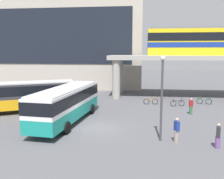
# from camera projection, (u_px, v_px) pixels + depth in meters

# --- Properties ---
(ground_plane) EXTENTS (120.00, 120.00, 0.00)m
(ground_plane) POSITION_uv_depth(u_px,v_px,m) (110.00, 104.00, 30.77)
(ground_plane) COLOR #515156
(station_building) EXTENTS (31.70, 13.04, 16.38)m
(station_building) POSITION_uv_depth(u_px,v_px,m) (60.00, 43.00, 47.86)
(station_building) COLOR #B2A899
(station_building) RESTS_ON ground_plane
(elevated_platform) EXTENTS (30.88, 7.01, 5.91)m
(elevated_platform) POSITION_uv_depth(u_px,v_px,m) (219.00, 61.00, 34.56)
(elevated_platform) COLOR #9E9B93
(elevated_platform) RESTS_ON ground_plane
(bus_main) EXTENTS (3.70, 11.25, 3.22)m
(bus_main) POSITION_uv_depth(u_px,v_px,m) (67.00, 101.00, 22.37)
(bus_main) COLOR teal
(bus_main) RESTS_ON ground_plane
(bus_secondary) EXTENTS (10.98, 7.32, 3.22)m
(bus_secondary) POSITION_uv_depth(u_px,v_px,m) (25.00, 94.00, 26.37)
(bus_secondary) COLOR orange
(bus_secondary) RESTS_ON ground_plane
(bicycle_green) EXTENTS (1.75, 0.51, 1.04)m
(bicycle_green) POSITION_uv_depth(u_px,v_px,m) (204.00, 101.00, 30.65)
(bicycle_green) COLOR black
(bicycle_green) RESTS_ON ground_plane
(bicycle_black) EXTENTS (1.73, 0.56, 1.04)m
(bicycle_black) POSITION_uv_depth(u_px,v_px,m) (178.00, 103.00, 29.42)
(bicycle_black) COLOR black
(bicycle_black) RESTS_ON ground_plane
(bicycle_orange) EXTENTS (1.78, 0.31, 1.04)m
(bicycle_orange) POSITION_uv_depth(u_px,v_px,m) (151.00, 101.00, 30.46)
(bicycle_orange) COLOR black
(bicycle_orange) RESTS_ON ground_plane
(pedestrian_walking_across) EXTENTS (0.40, 0.47, 1.80)m
(pedestrian_walking_across) POSITION_uv_depth(u_px,v_px,m) (177.00, 131.00, 17.44)
(pedestrian_walking_across) COLOR gray
(pedestrian_walking_across) RESTS_ON ground_plane
(pedestrian_waiting_near_stop) EXTENTS (0.40, 0.32, 1.68)m
(pedestrian_waiting_near_stop) POSITION_uv_depth(u_px,v_px,m) (191.00, 107.00, 25.49)
(pedestrian_waiting_near_stop) COLOR #33663F
(pedestrian_waiting_near_stop) RESTS_ON ground_plane
(pedestrian_by_bike_rack) EXTENTS (0.36, 0.46, 1.71)m
(pedestrian_by_bike_rack) POSITION_uv_depth(u_px,v_px,m) (218.00, 137.00, 16.38)
(pedestrian_by_bike_rack) COLOR #724C8C
(pedestrian_by_bike_rack) RESTS_ON ground_plane
(lamp_post) EXTENTS (0.36, 0.36, 6.12)m
(lamp_post) POSITION_uv_depth(u_px,v_px,m) (162.00, 91.00, 17.40)
(lamp_post) COLOR #3F3F44
(lamp_post) RESTS_ON ground_plane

